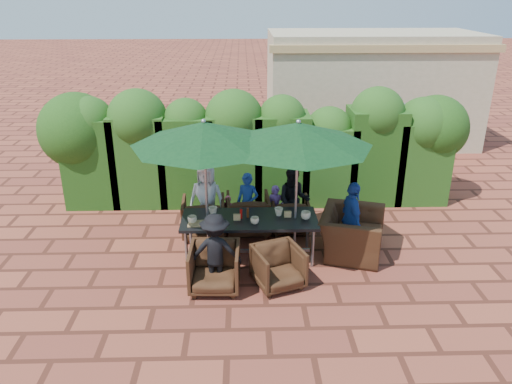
{
  "coord_description": "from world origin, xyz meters",
  "views": [
    {
      "loc": [
        -0.33,
        -7.87,
        4.38
      ],
      "look_at": [
        -0.09,
        0.4,
        0.98
      ],
      "focal_mm": 35.0,
      "sensor_mm": 36.0,
      "label": 1
    }
  ],
  "objects_px": {
    "dining_table": "(249,222)",
    "chair_far_mid": "(248,212)",
    "umbrella_left": "(204,134)",
    "chair_far_right": "(290,212)",
    "umbrella_right": "(298,135)",
    "chair_end_right": "(352,226)",
    "chair_near_left": "(215,266)",
    "chair_near_right": "(279,265)",
    "chair_far_left": "(204,215)"
  },
  "relations": [
    {
      "from": "chair_far_mid",
      "to": "chair_near_right",
      "type": "height_order",
      "value": "chair_far_mid"
    },
    {
      "from": "chair_far_right",
      "to": "umbrella_right",
      "type": "bearing_deg",
      "value": 90.25
    },
    {
      "from": "chair_far_left",
      "to": "chair_far_mid",
      "type": "relative_size",
      "value": 0.98
    },
    {
      "from": "chair_near_right",
      "to": "chair_near_left",
      "type": "bearing_deg",
      "value": 162.39
    },
    {
      "from": "chair_far_mid",
      "to": "chair_far_right",
      "type": "xyz_separation_m",
      "value": [
        0.81,
        0.07,
        -0.05
      ]
    },
    {
      "from": "dining_table",
      "to": "chair_end_right",
      "type": "xyz_separation_m",
      "value": [
        1.79,
        0.1,
        -0.15
      ]
    },
    {
      "from": "dining_table",
      "to": "chair_far_right",
      "type": "xyz_separation_m",
      "value": [
        0.8,
        1.05,
        -0.31
      ]
    },
    {
      "from": "chair_near_left",
      "to": "chair_end_right",
      "type": "distance_m",
      "value": 2.58
    },
    {
      "from": "dining_table",
      "to": "umbrella_left",
      "type": "xyz_separation_m",
      "value": [
        -0.72,
        0.08,
        1.54
      ]
    },
    {
      "from": "umbrella_left",
      "to": "umbrella_right",
      "type": "distance_m",
      "value": 1.5
    },
    {
      "from": "dining_table",
      "to": "chair_end_right",
      "type": "height_order",
      "value": "chair_end_right"
    },
    {
      "from": "chair_far_mid",
      "to": "chair_near_left",
      "type": "relative_size",
      "value": 1.05
    },
    {
      "from": "chair_near_left",
      "to": "chair_near_right",
      "type": "xyz_separation_m",
      "value": [
        1.0,
        0.05,
        -0.03
      ]
    },
    {
      "from": "umbrella_left",
      "to": "chair_far_left",
      "type": "distance_m",
      "value": 1.98
    },
    {
      "from": "umbrella_left",
      "to": "chair_far_right",
      "type": "distance_m",
      "value": 2.58
    },
    {
      "from": "chair_far_right",
      "to": "chair_end_right",
      "type": "height_order",
      "value": "chair_end_right"
    },
    {
      "from": "umbrella_left",
      "to": "chair_near_left",
      "type": "height_order",
      "value": "umbrella_left"
    },
    {
      "from": "umbrella_left",
      "to": "umbrella_right",
      "type": "bearing_deg",
      "value": -3.12
    },
    {
      "from": "umbrella_right",
      "to": "chair_near_right",
      "type": "xyz_separation_m",
      "value": [
        -0.34,
        -0.9,
        -1.85
      ]
    },
    {
      "from": "umbrella_right",
      "to": "chair_far_mid",
      "type": "bearing_deg",
      "value": 128.84
    },
    {
      "from": "umbrella_left",
      "to": "chair_far_mid",
      "type": "distance_m",
      "value": 2.13
    },
    {
      "from": "umbrella_left",
      "to": "chair_far_mid",
      "type": "bearing_deg",
      "value": 51.98
    },
    {
      "from": "chair_end_right",
      "to": "chair_far_right",
      "type": "bearing_deg",
      "value": 64.02
    },
    {
      "from": "chair_far_left",
      "to": "chair_end_right",
      "type": "distance_m",
      "value": 2.75
    },
    {
      "from": "chair_near_left",
      "to": "umbrella_left",
      "type": "bearing_deg",
      "value": 100.85
    },
    {
      "from": "chair_far_mid",
      "to": "chair_near_left",
      "type": "distance_m",
      "value": 2.02
    },
    {
      "from": "chair_far_mid",
      "to": "chair_near_left",
      "type": "bearing_deg",
      "value": 71.86
    },
    {
      "from": "chair_near_left",
      "to": "chair_far_left",
      "type": "bearing_deg",
      "value": 101.06
    },
    {
      "from": "dining_table",
      "to": "chair_far_mid",
      "type": "relative_size",
      "value": 2.79
    },
    {
      "from": "chair_far_right",
      "to": "chair_near_left",
      "type": "bearing_deg",
      "value": 57.16
    },
    {
      "from": "umbrella_right",
      "to": "chair_near_right",
      "type": "relative_size",
      "value": 3.4
    },
    {
      "from": "chair_far_mid",
      "to": "chair_end_right",
      "type": "bearing_deg",
      "value": 151.53
    },
    {
      "from": "chair_near_right",
      "to": "chair_far_left",
      "type": "bearing_deg",
      "value": 105.21
    },
    {
      "from": "chair_far_right",
      "to": "chair_near_left",
      "type": "height_order",
      "value": "chair_near_left"
    },
    {
      "from": "chair_far_left",
      "to": "chair_end_right",
      "type": "relative_size",
      "value": 0.68
    },
    {
      "from": "chair_far_left",
      "to": "chair_far_right",
      "type": "relative_size",
      "value": 1.12
    },
    {
      "from": "umbrella_right",
      "to": "chair_end_right",
      "type": "distance_m",
      "value": 1.97
    },
    {
      "from": "dining_table",
      "to": "chair_near_left",
      "type": "bearing_deg",
      "value": -120.04
    },
    {
      "from": "dining_table",
      "to": "chair_far_mid",
      "type": "xyz_separation_m",
      "value": [
        -0.01,
        0.98,
        -0.26
      ]
    },
    {
      "from": "chair_near_left",
      "to": "chair_near_right",
      "type": "height_order",
      "value": "chair_near_left"
    },
    {
      "from": "umbrella_right",
      "to": "chair_near_left",
      "type": "bearing_deg",
      "value": -144.47
    },
    {
      "from": "chair_near_left",
      "to": "chair_far_mid",
      "type": "bearing_deg",
      "value": 76.3
    },
    {
      "from": "chair_far_mid",
      "to": "chair_near_right",
      "type": "bearing_deg",
      "value": 100.99
    },
    {
      "from": "dining_table",
      "to": "umbrella_right",
      "type": "relative_size",
      "value": 0.94
    },
    {
      "from": "dining_table",
      "to": "chair_far_right",
      "type": "bearing_deg",
      "value": 52.76
    },
    {
      "from": "umbrella_left",
      "to": "chair_end_right",
      "type": "height_order",
      "value": "umbrella_left"
    },
    {
      "from": "dining_table",
      "to": "chair_end_right",
      "type": "distance_m",
      "value": 1.8
    },
    {
      "from": "umbrella_left",
      "to": "chair_far_mid",
      "type": "xyz_separation_m",
      "value": [
        0.71,
        0.9,
        -1.8
      ]
    },
    {
      "from": "umbrella_left",
      "to": "chair_far_left",
      "type": "relative_size",
      "value": 3.02
    },
    {
      "from": "dining_table",
      "to": "chair_far_right",
      "type": "distance_m",
      "value": 1.36
    }
  ]
}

